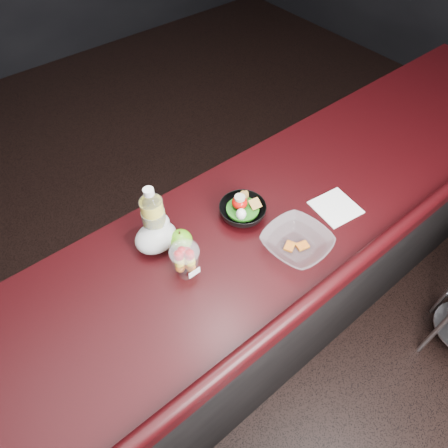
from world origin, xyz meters
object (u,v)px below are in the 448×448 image
(fruit_cup, at_px, (185,259))
(snack_bowl, at_px, (242,210))
(lemonade_bottle, at_px, (154,219))
(green_apple, at_px, (181,240))
(takeout_bowl, at_px, (297,242))

(fruit_cup, relative_size, snack_bowl, 0.66)
(lemonade_bottle, height_order, green_apple, lemonade_bottle)
(takeout_bowl, bearing_deg, green_apple, 140.78)
(fruit_cup, distance_m, snack_bowl, 0.32)
(fruit_cup, xyz_separation_m, takeout_bowl, (0.37, -0.16, -0.05))
(lemonade_bottle, distance_m, fruit_cup, 0.19)
(fruit_cup, xyz_separation_m, snack_bowl, (0.31, 0.07, -0.04))
(lemonade_bottle, distance_m, green_apple, 0.12)
(fruit_cup, relative_size, green_apple, 1.66)
(fruit_cup, bearing_deg, green_apple, 64.56)
(green_apple, height_order, snack_bowl, snack_bowl)
(green_apple, distance_m, takeout_bowl, 0.41)
(lemonade_bottle, xyz_separation_m, snack_bowl, (0.31, -0.12, -0.07))
(snack_bowl, distance_m, takeout_bowl, 0.24)
(fruit_cup, relative_size, takeout_bowl, 0.58)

